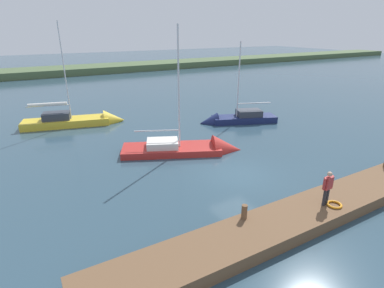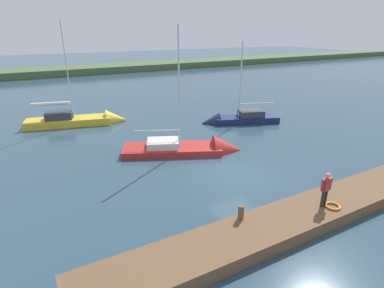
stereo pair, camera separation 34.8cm
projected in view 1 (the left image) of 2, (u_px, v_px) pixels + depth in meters
ground_plane at (238, 174)px, 17.49m from camera, size 200.00×200.00×0.00m
far_shoreline at (78, 73)px, 56.62m from camera, size 180.00×8.00×2.40m
dock_pier at (309, 213)px, 13.35m from camera, size 19.97×2.20×0.56m
mooring_post_near at (244, 212)px, 12.38m from camera, size 0.24×0.24×0.61m
life_ring_buoy at (334, 205)px, 13.36m from camera, size 0.66×0.66×0.10m
sailboat_inner_slip at (234, 121)px, 27.05m from camera, size 6.96×4.00×7.67m
sailboat_behind_pier at (81, 122)px, 26.42m from camera, size 8.57×3.85×9.25m
sailboat_far_left at (193, 151)px, 20.67m from camera, size 8.22×5.25×9.18m
person_on_dock at (328, 186)px, 13.13m from camera, size 0.62×0.25×1.60m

